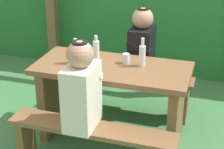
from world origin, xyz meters
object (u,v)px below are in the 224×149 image
at_px(drinking_glass, 126,59).
at_px(person_black_coat, 142,46).
at_px(bottle_right, 96,49).
at_px(person_white_shirt, 82,88).
at_px(bench_far, 127,85).
at_px(bottle_left, 142,55).
at_px(cell_phone, 93,67).
at_px(bottle_center, 76,53).
at_px(bench_near, 92,140).
at_px(picnic_table, 112,90).

bearing_deg(drinking_glass, person_black_coat, 84.73).
height_order(drinking_glass, bottle_right, bottle_right).
relative_size(person_white_shirt, bottle_right, 3.17).
height_order(bench_far, bottle_left, bottle_left).
bearing_deg(bench_far, cell_phone, -102.60).
bearing_deg(bottle_center, cell_phone, -16.29).
bearing_deg(bench_far, bottle_center, -119.32).
bearing_deg(cell_phone, bottle_center, -164.24).
height_order(bench_near, drinking_glass, drinking_glass).
distance_m(person_white_shirt, bottle_left, 0.71).
distance_m(bottle_right, cell_phone, 0.24).
height_order(bench_far, drinking_glass, drinking_glass).
bearing_deg(bottle_right, bench_near, -73.84).
bearing_deg(person_black_coat, bottle_left, -76.52).
relative_size(bottle_right, bottle_center, 0.96).
distance_m(bottle_left, cell_phone, 0.45).
height_order(drinking_glass, bottle_left, bottle_left).
xyz_separation_m(bench_near, bottle_right, (-0.19, 0.66, 0.53)).
bearing_deg(bottle_left, picnic_table, -163.18).
height_order(picnic_table, bottle_center, bottle_center).
bearing_deg(cell_phone, person_black_coat, 97.74).
xyz_separation_m(person_white_shirt, drinking_glass, (0.18, 0.64, 0.02)).
bearing_deg(drinking_glass, bench_near, -99.17).
bearing_deg(drinking_glass, person_white_shirt, -105.77).
height_order(picnic_table, bottle_left, bottle_left).
relative_size(bench_near, bottle_center, 5.91).
height_order(person_white_shirt, bottle_center, person_white_shirt).
xyz_separation_m(person_white_shirt, cell_phone, (-0.07, 0.45, -0.02)).
xyz_separation_m(bottle_left, bottle_center, (-0.59, -0.12, -0.01)).
distance_m(bottle_left, bottle_right, 0.45).
relative_size(person_white_shirt, cell_phone, 5.14).
bearing_deg(drinking_glass, picnic_table, -136.64).
height_order(bench_near, cell_phone, cell_phone).
bearing_deg(bottle_right, picnic_table, -31.54).
bearing_deg(bench_far, bottle_left, -61.30).
distance_m(picnic_table, bench_far, 0.58).
distance_m(person_black_coat, bottle_right, 0.55).
relative_size(bottle_right, cell_phone, 1.62).
relative_size(bench_far, bottle_center, 5.91).
height_order(person_white_shirt, cell_phone, person_white_shirt).
xyz_separation_m(person_white_shirt, person_black_coat, (0.22, 1.08, 0.00)).
distance_m(person_white_shirt, bottle_right, 0.67).
height_order(bench_near, person_white_shirt, person_white_shirt).
bearing_deg(bench_near, bench_far, 90.00).
bearing_deg(cell_phone, drinking_glass, 70.14).
height_order(drinking_glass, bottle_center, bottle_center).
height_order(bottle_right, cell_phone, bottle_right).
distance_m(person_white_shirt, cell_phone, 0.45).
xyz_separation_m(person_white_shirt, bottle_center, (-0.25, 0.50, 0.08)).
xyz_separation_m(bottle_left, bottle_right, (-0.45, 0.04, -0.01)).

